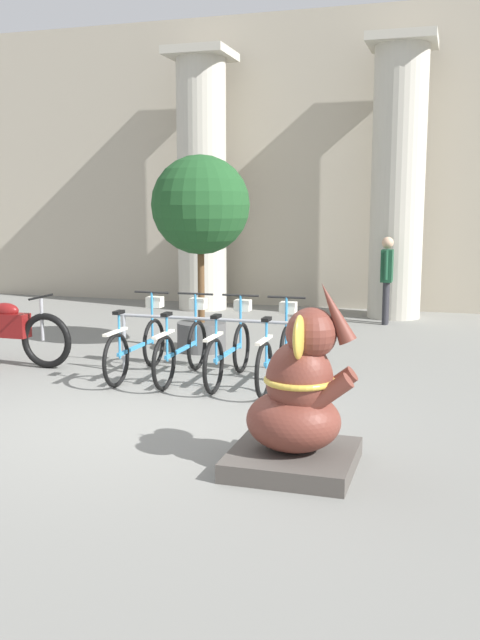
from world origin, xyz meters
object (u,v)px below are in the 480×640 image
object	(u,v)px
motorcycle	(0,330)
potted_tree	(201,215)
bicycle_0	(137,345)
elephant_statue	(298,406)
person_pedestrian	(387,273)
bicycle_1	(183,347)
bicycle_2	(229,350)
bicycle_3	(277,353)

from	to	relation	value
motorcycle	potted_tree	distance (m)	3.21
bicycle_0	elephant_statue	world-z (taller)	elephant_statue
elephant_statue	person_pedestrian	size ratio (longest dim) A/B	1.00
bicycle_1	motorcycle	distance (m)	2.64
bicycle_0	bicycle_2	bearing A→B (deg)	1.82
elephant_statue	bicycle_3	bearing A→B (deg)	107.70
elephant_statue	person_pedestrian	distance (m)	7.50
bicycle_2	person_pedestrian	distance (m)	5.11
bicycle_1	motorcycle	xyz separation A→B (m)	(-2.64, 0.02, 0.08)
bicycle_0	elephant_statue	bearing A→B (deg)	-44.27
bicycle_0	bicycle_2	size ratio (longest dim) A/B	1.00
motorcycle	potted_tree	bearing A→B (deg)	36.54
potted_tree	bicycle_2	bearing A→B (deg)	-59.87
person_pedestrian	potted_tree	size ratio (longest dim) A/B	0.55
bicycle_0	bicycle_3	bearing A→B (deg)	0.39
bicycle_3	person_pedestrian	xyz separation A→B (m)	(0.80, 4.91, 0.54)
bicycle_0	motorcycle	world-z (taller)	bicycle_0
bicycle_2	person_pedestrian	size ratio (longest dim) A/B	1.11
bicycle_3	bicycle_2	bearing A→B (deg)	177.53
motorcycle	person_pedestrian	world-z (taller)	person_pedestrian
bicycle_2	elephant_statue	bearing A→B (deg)	-61.30
elephant_statue	person_pedestrian	xyz separation A→B (m)	(-0.03, 7.49, 0.40)
bicycle_3	motorcycle	bearing A→B (deg)	179.61
bicycle_0	bicycle_1	size ratio (longest dim) A/B	1.00
person_pedestrian	elephant_statue	bearing A→B (deg)	-89.79
bicycle_2	elephant_statue	xyz separation A→B (m)	(1.43, -2.61, 0.13)
bicycle_1	person_pedestrian	world-z (taller)	person_pedestrian
bicycle_0	motorcycle	size ratio (longest dim) A/B	0.81
bicycle_2	elephant_statue	size ratio (longest dim) A/B	1.11
bicycle_3	potted_tree	xyz separation A→B (m)	(-1.58, 1.71, 1.60)
bicycle_1	potted_tree	xyz separation A→B (m)	(-0.37, 1.70, 1.60)
bicycle_2	motorcycle	size ratio (longest dim) A/B	0.81
bicycle_2	potted_tree	bearing A→B (deg)	120.13
bicycle_3	motorcycle	world-z (taller)	bicycle_3
person_pedestrian	potted_tree	distance (m)	4.13
bicycle_3	elephant_statue	xyz separation A→B (m)	(0.82, -2.58, 0.13)
elephant_statue	motorcycle	world-z (taller)	elephant_statue
potted_tree	motorcycle	bearing A→B (deg)	-143.46
bicycle_3	person_pedestrian	bearing A→B (deg)	80.79
bicycle_3	elephant_statue	distance (m)	2.71
motorcycle	person_pedestrian	xyz separation A→B (m)	(4.64, 4.89, 0.46)
bicycle_1	motorcycle	world-z (taller)	bicycle_1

